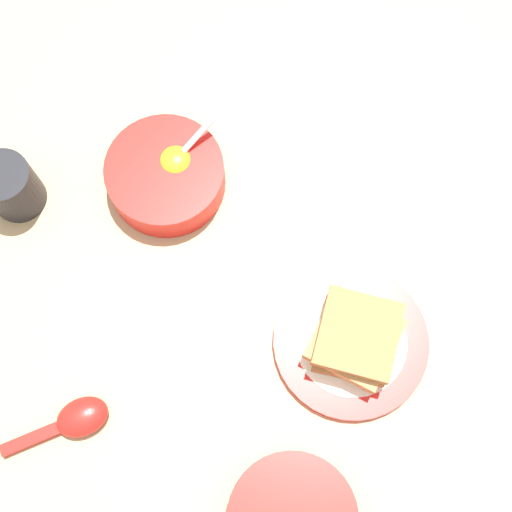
# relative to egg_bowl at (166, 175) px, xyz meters

# --- Properties ---
(ground_plane) EXTENTS (3.00, 3.00, 0.00)m
(ground_plane) POSITION_rel_egg_bowl_xyz_m (-0.04, 0.16, -0.03)
(ground_plane) COLOR tan
(egg_bowl) EXTENTS (0.15, 0.15, 0.08)m
(egg_bowl) POSITION_rel_egg_bowl_xyz_m (0.00, 0.00, 0.00)
(egg_bowl) COLOR red
(egg_bowl) RESTS_ON ground_plane
(toast_plate) EXTENTS (0.19, 0.19, 0.01)m
(toast_plate) POSITION_rel_egg_bowl_xyz_m (-0.28, 0.12, -0.02)
(toast_plate) COLOR red
(toast_plate) RESTS_ON ground_plane
(toast_sandwich) EXTENTS (0.10, 0.11, 0.05)m
(toast_sandwich) POSITION_rel_egg_bowl_xyz_m (-0.29, 0.12, 0.01)
(toast_sandwich) COLOR #9E7042
(toast_sandwich) RESTS_ON toast_plate
(soup_spoon) EXTENTS (0.12, 0.11, 0.03)m
(soup_spoon) POSITION_rel_egg_bowl_xyz_m (-0.01, 0.31, -0.01)
(soup_spoon) COLOR red
(soup_spoon) RESTS_ON ground_plane
(drinking_cup) EXTENTS (0.07, 0.07, 0.08)m
(drinking_cup) POSITION_rel_egg_bowl_xyz_m (0.17, 0.08, 0.01)
(drinking_cup) COLOR black
(drinking_cup) RESTS_ON ground_plane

